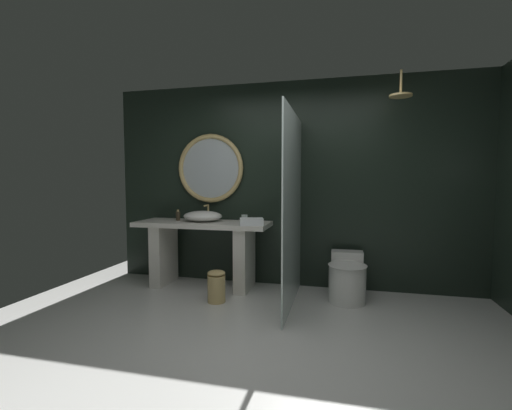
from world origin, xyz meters
The scene contains 12 objects.
ground_plane centered at (0.00, 0.00, 0.00)m, with size 5.76×5.76×0.00m, color silver.
back_wall_panel centered at (0.00, 1.90, 1.30)m, with size 4.80×0.10×2.60m, color black.
vanity_counter centered at (-1.08, 1.53, 0.53)m, with size 1.70×0.60×0.83m.
vessel_sink centered at (-1.10, 1.56, 0.90)m, with size 0.50×0.41×0.21m.
tumbler_cup centered at (-0.53, 1.51, 0.88)m, with size 0.07×0.07×0.10m, color silver.
soap_dispenser centered at (-1.44, 1.57, 0.90)m, with size 0.06×0.06×0.14m.
round_wall_mirror centered at (-1.08, 1.81, 1.51)m, with size 0.91×0.06×0.91m.
shower_glass_panel centered at (0.11, 1.15, 1.04)m, with size 0.02×1.39×2.08m, color silver.
rain_shower_head centered at (1.20, 1.37, 2.25)m, with size 0.23×0.23×0.28m.
toilet centered at (0.70, 1.42, 0.25)m, with size 0.43×0.63×0.52m.
waste_bin centered at (-0.72, 1.02, 0.18)m, with size 0.20×0.20×0.36m.
folded_hand_towel centered at (-0.40, 1.33, 0.87)m, with size 0.27×0.19×0.08m, color white.
Camera 1 is at (0.61, -2.58, 1.36)m, focal length 24.51 mm.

